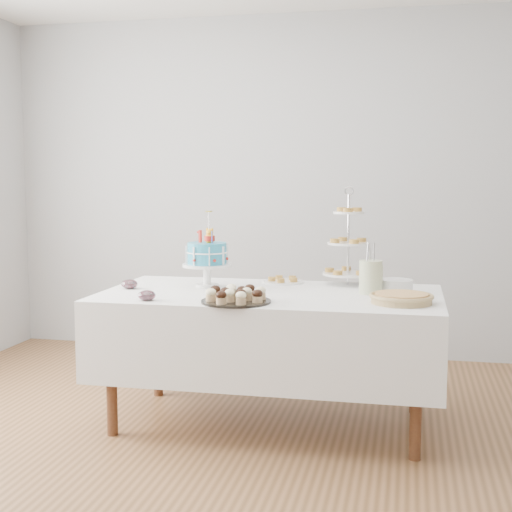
% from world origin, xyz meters
% --- Properties ---
extents(floor, '(5.00, 5.00, 0.00)m').
position_xyz_m(floor, '(0.00, 0.00, 0.00)').
color(floor, brown).
rests_on(floor, ground).
extents(walls, '(5.04, 4.04, 2.70)m').
position_xyz_m(walls, '(0.00, 0.00, 1.35)').
color(walls, '#ACAEB2').
rests_on(walls, floor).
extents(table, '(1.92, 1.02, 0.77)m').
position_xyz_m(table, '(0.00, 0.30, 0.54)').
color(table, silver).
rests_on(table, floor).
extents(birthday_cake, '(0.30, 0.30, 0.45)m').
position_xyz_m(birthday_cake, '(-0.41, 0.43, 0.89)').
color(birthday_cake, white).
rests_on(birthday_cake, table).
extents(cupcake_tray, '(0.37, 0.37, 0.08)m').
position_xyz_m(cupcake_tray, '(-0.11, -0.06, 0.81)').
color(cupcake_tray, black).
rests_on(cupcake_tray, table).
extents(pie, '(0.33, 0.33, 0.05)m').
position_xyz_m(pie, '(0.73, 0.10, 0.80)').
color(pie, tan).
rests_on(pie, table).
extents(tiered_stand, '(0.31, 0.31, 0.60)m').
position_xyz_m(tiered_stand, '(0.40, 0.70, 1.02)').
color(tiered_stand, silver).
rests_on(tiered_stand, table).
extents(plate_stack, '(0.18, 0.18, 0.07)m').
position_xyz_m(plate_stack, '(0.70, 0.47, 0.81)').
color(plate_stack, white).
rests_on(plate_stack, table).
extents(pastry_plate, '(0.25, 0.25, 0.04)m').
position_xyz_m(pastry_plate, '(0.01, 0.68, 0.79)').
color(pastry_plate, white).
rests_on(pastry_plate, table).
extents(jam_bowl_a, '(0.09, 0.09, 0.06)m').
position_xyz_m(jam_bowl_a, '(-0.59, -0.10, 0.80)').
color(jam_bowl_a, silver).
rests_on(jam_bowl_a, table).
extents(jam_bowl_b, '(0.10, 0.10, 0.06)m').
position_xyz_m(jam_bowl_b, '(-0.84, 0.26, 0.80)').
color(jam_bowl_b, silver).
rests_on(jam_bowl_b, table).
extents(utensil_pitcher, '(0.13, 0.13, 0.29)m').
position_xyz_m(utensil_pitcher, '(0.56, 0.38, 0.87)').
color(utensil_pitcher, silver).
rests_on(utensil_pitcher, table).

